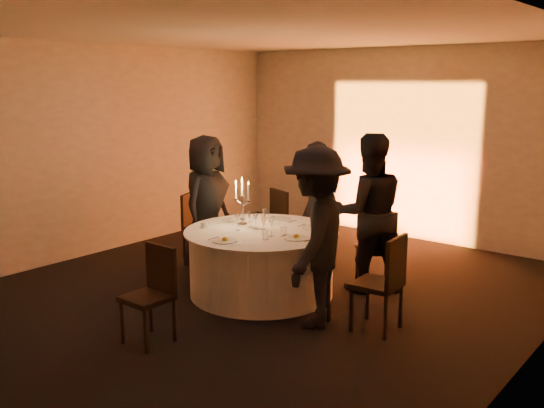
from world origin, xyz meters
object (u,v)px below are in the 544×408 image
Objects in this scene: banquet_table at (261,262)px; chair_left at (195,221)px; chair_back_left at (286,221)px; coffee_cup at (204,225)px; guest_left at (206,203)px; candelabra at (242,208)px; chair_back_right at (377,245)px; guest_back_left at (317,207)px; chair_right at (385,278)px; guest_back_right at (368,213)px; chair_front at (153,288)px; guest_right at (316,237)px.

chair_left reaches higher than banquet_table.
coffee_cup is (-0.07, -1.53, 0.22)m from chair_back_left.
coffee_cup is (0.57, -0.62, -0.10)m from guest_left.
candelabra is (0.27, 0.38, 0.18)m from coffee_cup.
guest_back_left is (-0.98, 0.17, 0.31)m from chair_back_right.
chair_back_right is at bearing -151.04° from chair_right.
guest_back_right is at bearing -169.69° from chair_back_left.
chair_left is at bearing 18.00° from guest_back_left.
guest_left is 1.46m from guest_back_left.
guest_back_left is 15.64× the size of coffee_cup.
guest_back_right reaches higher than banquet_table.
chair_left is 1.59m from candelabra.
chair_back_left reaches higher than chair_left.
guest_left is at bearing -28.03° from guest_back_right.
banquet_table is 0.68m from candelabra.
chair_back_left reaches higher than banquet_table.
chair_back_left is at bearing -56.12° from guest_back_right.
guest_back_left reaches higher than coffee_cup.
guest_back_left is at bearing -130.45° from chair_right.
banquet_table is 1.26m from guest_back_left.
chair_right is 1.68× the size of candelabra.
chair_front is (0.57, -2.86, -0.06)m from chair_back_left.
guest_left is at bearing -101.26° from chair_right.
chair_front is at bearing -163.42° from chair_left.
banquet_table is 1.32m from guest_left.
chair_left is 0.51× the size of guest_left.
guest_right is at bearing -1.19° from coffee_cup.
chair_back_left is 2.56m from chair_right.
guest_right is (-0.65, -0.27, 0.37)m from chair_right.
candelabra is at bearing -126.51° from guest_right.
chair_left is 3.49m from chair_right.
chair_left is at bearing -105.42° from chair_right.
coffee_cup is at bearing -87.70° from chair_right.
candelabra is (-1.23, -0.85, 0.03)m from guest_back_right.
candelabra is at bearing -4.95° from chair_back_right.
chair_left is 2.96m from guest_right.
guest_back_left is (1.17, 0.88, -0.04)m from guest_left.
chair_right is 9.02× the size of coffee_cup.
chair_back_right is 0.98× the size of chair_right.
guest_back_left reaches higher than chair_back_right.
candelabra is (1.41, -0.57, 0.47)m from chair_left.
guest_back_right is 1.02× the size of guest_right.
chair_left is at bearing 157.97° from candelabra.
guest_right is at bearing 53.41° from chair_front.
guest_left reaches higher than banquet_table.
candelabra is at bearing -119.71° from guest_left.
candelabra reaches higher than coffee_cup.
coffee_cup is (-1.51, -1.23, -0.14)m from guest_back_right.
banquet_table is 1.86m from chair_left.
chair_back_left is at bearing -48.40° from chair_back_right.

